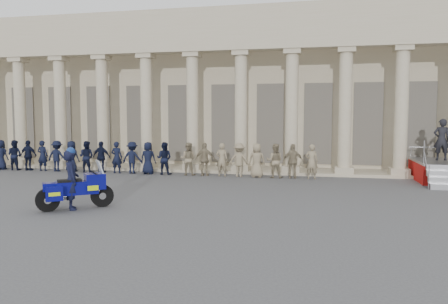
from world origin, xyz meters
The scene contains 5 objects.
ground centered at (0.00, 0.00, 0.00)m, with size 90.00×90.00×0.00m, color #464649.
building centered at (0.00, 14.74, 4.52)m, with size 40.00×12.50×9.00m.
officer_rank centered at (-4.32, 6.58, 0.83)m, with size 18.61×0.63×1.65m.
motorcycle centered at (-2.32, -1.81, 0.67)m, with size 2.01×1.75×1.55m.
rider centered at (-2.43, -1.89, 0.99)m, with size 0.79×0.83×2.00m.
Camera 1 is at (5.25, -14.31, 3.00)m, focal length 35.00 mm.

